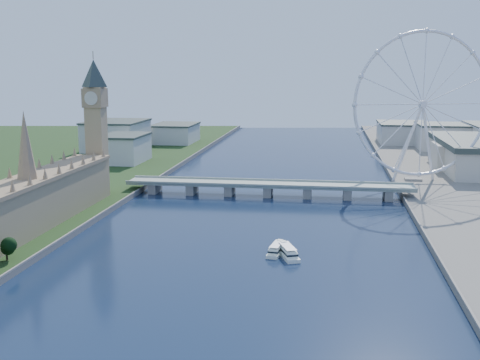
# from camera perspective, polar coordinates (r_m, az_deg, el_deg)

# --- Properties ---
(parliament_range) EXTENTS (24.00, 200.00, 70.00)m
(parliament_range) POSITION_cam_1_polar(r_m,az_deg,el_deg) (373.06, -19.36, -2.12)
(parliament_range) COLOR tan
(parliament_range) RESTS_ON ground
(big_ben) EXTENTS (20.02, 20.02, 110.00)m
(big_ben) POSITION_cam_1_polar(r_m,az_deg,el_deg) (463.95, -13.55, 6.55)
(big_ben) COLOR tan
(big_ben) RESTS_ON ground
(westminster_bridge) EXTENTS (220.00, 22.00, 9.50)m
(westminster_bridge) POSITION_cam_1_polar(r_m,az_deg,el_deg) (462.80, 2.70, -0.67)
(westminster_bridge) COLOR gray
(westminster_bridge) RESTS_ON ground
(london_eye) EXTENTS (113.60, 39.12, 124.30)m
(london_eye) POSITION_cam_1_polar(r_m,az_deg,el_deg) (513.55, 16.93, 6.84)
(london_eye) COLOR silver
(london_eye) RESTS_ON ground
(county_hall) EXTENTS (54.00, 144.00, 35.00)m
(county_hall) POSITION_cam_1_polar(r_m,az_deg,el_deg) (604.27, 20.71, 0.65)
(county_hall) COLOR beige
(county_hall) RESTS_ON ground
(city_skyline) EXTENTS (505.00, 280.00, 32.00)m
(city_skyline) POSITION_cam_1_polar(r_m,az_deg,el_deg) (716.45, 7.89, 4.04)
(city_skyline) COLOR beige
(city_skyline) RESTS_ON ground
(tour_boat_near) EXTENTS (10.45, 26.28, 5.61)m
(tour_boat_near) POSITION_cam_1_polar(r_m,az_deg,el_deg) (321.19, 3.50, -6.94)
(tour_boat_near) COLOR white
(tour_boat_near) RESTS_ON ground
(tour_boat_far) EXTENTS (16.27, 28.77, 6.17)m
(tour_boat_far) POSITION_cam_1_polar(r_m,az_deg,el_deg) (316.31, 4.51, -7.23)
(tour_boat_far) COLOR white
(tour_boat_far) RESTS_ON ground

